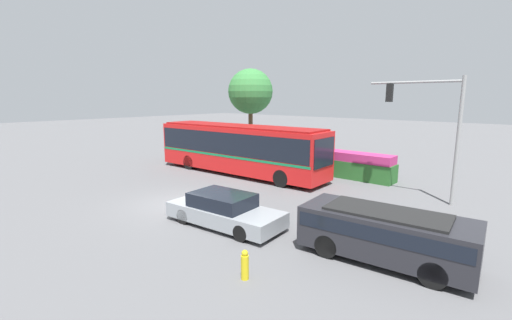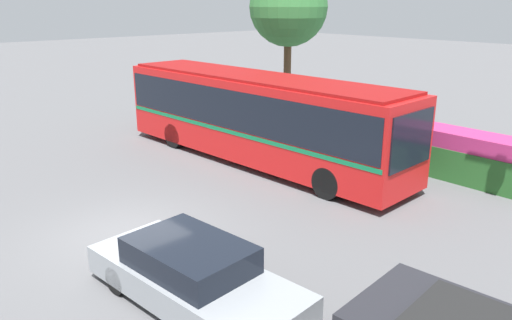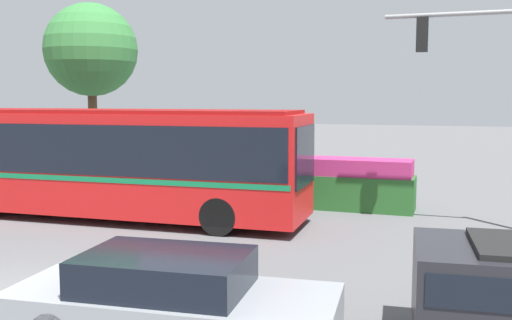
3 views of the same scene
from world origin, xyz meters
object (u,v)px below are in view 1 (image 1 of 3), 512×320
Objects in this scene: suv_left_lane at (385,231)px; fire_hydrant at (245,265)px; traffic_light_pole at (435,120)px; sedan_foreground at (224,210)px; street_tree_left at (251,92)px; city_bus at (239,146)px.

suv_left_lane is 6.07× the size of fire_hydrant.
suv_left_lane is 8.24m from traffic_light_pole.
street_tree_left is (-10.37, 13.05, 4.85)m from sedan_foreground.
sedan_foreground is 0.83× the size of traffic_light_pole.
fire_hydrant is (-1.69, -11.32, -3.53)m from traffic_light_pole.
traffic_light_pole is 6.91× the size of fire_hydrant.
traffic_light_pole reaches higher than fire_hydrant.
street_tree_left reaches higher than sedan_foreground.
traffic_light_pole is (-0.77, 7.63, 3.00)m from suv_left_lane.
suv_left_lane is (12.03, -5.97, -0.89)m from city_bus.
suv_left_lane reaches higher than fire_hydrant.
street_tree_left reaches higher than traffic_light_pole.
sedan_foreground is 0.95× the size of suv_left_lane.
traffic_light_pole is at bearing -15.21° from street_tree_left.
fire_hydrant is (-2.46, -3.69, -0.52)m from suv_left_lane.
fire_hydrant is at bearing -40.95° from sedan_foreground.
traffic_light_pole reaches higher than suv_left_lane.
city_bus is at bearing 125.44° from sedan_foreground.
city_bus is 13.45m from suv_left_lane.
fire_hydrant is at bearing -128.97° from suv_left_lane.
street_tree_left is 21.38m from fire_hydrant.
traffic_light_pole is 16.12m from street_tree_left.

